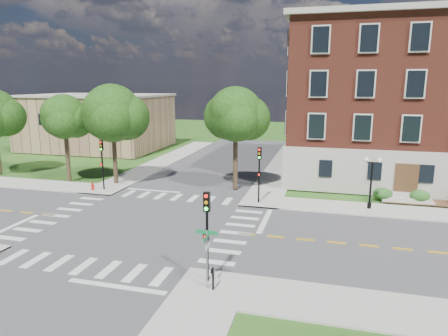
% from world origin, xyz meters
% --- Properties ---
extents(ground, '(160.00, 160.00, 0.00)m').
position_xyz_m(ground, '(0.00, 0.00, 0.00)').
color(ground, '#214C15').
rests_on(ground, ground).
extents(road_ew, '(90.00, 12.00, 0.01)m').
position_xyz_m(road_ew, '(0.00, 0.00, 0.01)').
color(road_ew, '#3D3D3F').
rests_on(road_ew, ground).
extents(road_ns, '(12.00, 90.00, 0.01)m').
position_xyz_m(road_ns, '(0.00, 0.00, 0.01)').
color(road_ns, '#3D3D3F').
rests_on(road_ns, ground).
extents(sidewalk_ne, '(34.00, 34.00, 0.12)m').
position_xyz_m(sidewalk_ne, '(15.38, 15.38, 0.06)').
color(sidewalk_ne, '#9E9B93').
rests_on(sidewalk_ne, ground).
extents(sidewalk_nw, '(34.00, 34.00, 0.12)m').
position_xyz_m(sidewalk_nw, '(-15.38, 15.38, 0.06)').
color(sidewalk_nw, '#9E9B93').
rests_on(sidewalk_nw, ground).
extents(crosswalk_east, '(2.20, 10.20, 0.02)m').
position_xyz_m(crosswalk_east, '(7.20, 0.00, 0.00)').
color(crosswalk_east, silver).
rests_on(crosswalk_east, ground).
extents(stop_bar_east, '(0.40, 5.50, 0.00)m').
position_xyz_m(stop_bar_east, '(8.80, 3.00, 0.00)').
color(stop_bar_east, silver).
rests_on(stop_bar_east, ground).
extents(main_building, '(30.60, 22.40, 16.50)m').
position_xyz_m(main_building, '(24.00, 21.99, 8.34)').
color(main_building, '#A39C90').
rests_on(main_building, ground).
extents(secondary_building, '(20.40, 15.40, 8.30)m').
position_xyz_m(secondary_building, '(-22.00, 30.00, 4.28)').
color(secondary_building, '#846149').
rests_on(secondary_building, ground).
extents(tree_b, '(4.48, 4.48, 9.00)m').
position_xyz_m(tree_b, '(-12.91, 9.62, 6.83)').
color(tree_b, '#2D2216').
rests_on(tree_b, ground).
extents(tree_c, '(5.77, 5.77, 10.02)m').
position_xyz_m(tree_c, '(-7.78, 10.19, 7.23)').
color(tree_c, '#2D2216').
rests_on(tree_c, ground).
extents(tree_d, '(5.16, 5.16, 9.81)m').
position_xyz_m(tree_d, '(4.61, 10.99, 7.32)').
color(tree_d, '#2D2216').
rests_on(tree_d, ground).
extents(traffic_signal_se, '(0.33, 0.37, 4.80)m').
position_xyz_m(traffic_signal_se, '(7.40, -7.23, 3.19)').
color(traffic_signal_se, black).
rests_on(traffic_signal_se, ground).
extents(traffic_signal_ne, '(0.38, 0.46, 4.80)m').
position_xyz_m(traffic_signal_ne, '(7.57, 7.19, 3.19)').
color(traffic_signal_ne, black).
rests_on(traffic_signal_ne, ground).
extents(traffic_signal_nw, '(0.32, 0.36, 4.80)m').
position_xyz_m(traffic_signal_nw, '(-7.61, 7.58, 3.19)').
color(traffic_signal_nw, black).
rests_on(traffic_signal_nw, ground).
extents(twin_lamp_west, '(1.36, 0.36, 4.23)m').
position_xyz_m(twin_lamp_west, '(16.65, 7.89, 2.52)').
color(twin_lamp_west, black).
rests_on(twin_lamp_west, ground).
extents(street_sign_pole, '(1.10, 1.10, 3.10)m').
position_xyz_m(street_sign_pole, '(7.63, -7.99, 2.31)').
color(street_sign_pole, gray).
rests_on(street_sign_pole, ground).
extents(push_button_post, '(0.14, 0.21, 1.20)m').
position_xyz_m(push_button_post, '(7.94, -8.05, 0.80)').
color(push_button_post, black).
rests_on(push_button_post, ground).
extents(fire_hydrant, '(0.35, 0.35, 0.75)m').
position_xyz_m(fire_hydrant, '(-8.58, 7.18, 0.46)').
color(fire_hydrant, '#AB160D').
rests_on(fire_hydrant, ground).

